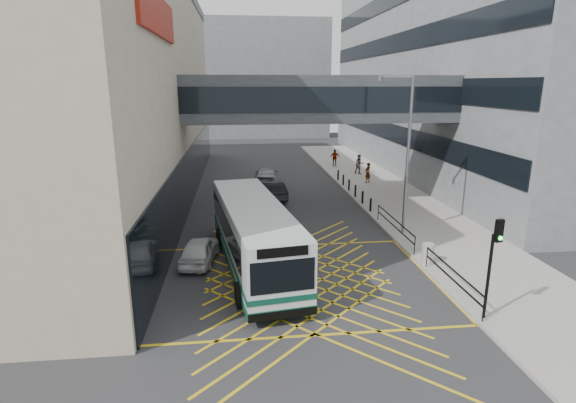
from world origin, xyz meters
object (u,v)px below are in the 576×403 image
object	(u,v)px
pedestrian_b	(359,164)
traffic_light	(494,255)
car_white	(200,250)
pedestrian_c	(335,158)
car_silver	(266,175)
pedestrian_a	(368,173)
bus	(253,233)
litter_bin	(428,254)
street_lamp	(405,146)
car_dark	(273,190)

from	to	relation	value
pedestrian_b	traffic_light	bearing A→B (deg)	-101.78
car_white	pedestrian_c	distance (m)	27.07
car_silver	pedestrian_a	size ratio (longest dim) A/B	2.88
bus	pedestrian_a	distance (m)	19.86
car_white	pedestrian_b	xyz separation A→B (m)	(13.33, 19.79, 0.44)
car_silver	litter_bin	size ratio (longest dim) A/B	5.09
street_lamp	pedestrian_c	bearing A→B (deg)	108.32
pedestrian_b	car_white	bearing A→B (deg)	-130.48
bus	car_dark	xyz separation A→B (m)	(1.91, 12.78, -1.01)
street_lamp	traffic_light	bearing A→B (deg)	-71.43
bus	pedestrian_a	xyz separation A→B (m)	(10.43, 16.89, -0.66)
pedestrian_c	bus	bearing A→B (deg)	81.75
car_white	pedestrian_b	size ratio (longest dim) A/B	2.19
traffic_light	pedestrian_c	xyz separation A→B (m)	(1.08, 31.32, -1.65)
traffic_light	pedestrian_b	bearing A→B (deg)	70.24
car_silver	traffic_light	distance (m)	25.08
bus	pedestrian_c	world-z (taller)	bus
bus	car_white	distance (m)	2.95
car_silver	street_lamp	size ratio (longest dim) A/B	0.57
bus	pedestrian_b	distance (m)	23.27
litter_bin	pedestrian_c	bearing A→B (deg)	87.65
litter_bin	bus	bearing A→B (deg)	173.83
car_white	traffic_light	distance (m)	13.10
litter_bin	street_lamp	bearing A→B (deg)	86.28
litter_bin	pedestrian_c	world-z (taller)	pedestrian_c
car_white	car_dark	bearing A→B (deg)	-103.11
car_white	car_silver	size ratio (longest dim) A/B	0.81
car_dark	litter_bin	bearing A→B (deg)	106.77
litter_bin	pedestrian_c	size ratio (longest dim) A/B	0.57
litter_bin	car_silver	bearing A→B (deg)	109.02
car_dark	traffic_light	distance (m)	20.08
street_lamp	pedestrian_a	distance (m)	13.86
litter_bin	pedestrian_b	bearing A→B (deg)	83.49
car_silver	pedestrian_b	world-z (taller)	pedestrian_b
car_dark	pedestrian_b	bearing A→B (deg)	-146.33
car_silver	pedestrian_b	size ratio (longest dim) A/B	2.71
pedestrian_b	bus	bearing A→B (deg)	-123.94
pedestrian_c	car_silver	bearing A→B (deg)	55.50
street_lamp	pedestrian_b	xyz separation A→B (m)	(2.15, 16.86, -4.07)
pedestrian_b	car_dark	bearing A→B (deg)	-144.73
car_white	traffic_light	xyz separation A→B (m)	(10.86, -7.03, 2.02)
pedestrian_b	litter_bin	bearing A→B (deg)	-103.03
car_white	litter_bin	xyz separation A→B (m)	(10.87, -1.75, 0.01)
car_dark	street_lamp	world-z (taller)	street_lamp
car_silver	pedestrian_b	xyz separation A→B (m)	(8.97, 2.67, 0.30)
car_white	pedestrian_a	xyz separation A→B (m)	(13.05, 16.03, 0.38)
pedestrian_b	pedestrian_c	distance (m)	4.71
car_silver	traffic_light	world-z (taller)	traffic_light
car_white	traffic_light	world-z (taller)	traffic_light
pedestrian_a	pedestrian_b	world-z (taller)	pedestrian_b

